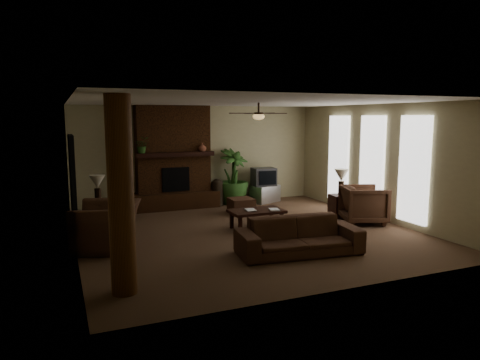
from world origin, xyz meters
name	(u,v)px	position (x,y,z in m)	size (l,w,h in m)	color
room_shell	(247,169)	(0.00, 0.00, 1.40)	(7.00, 7.00, 7.00)	brown
fireplace	(173,166)	(-0.80, 3.22, 1.16)	(2.40, 0.70, 2.80)	#4B2914
windows	(372,164)	(3.45, 0.20, 1.35)	(0.08, 3.65, 2.35)	white
log_column	(121,196)	(-2.95, -2.40, 1.40)	(0.36, 0.36, 2.80)	brown
doorway	(73,182)	(-3.44, 1.80, 1.05)	(0.10, 1.00, 2.10)	black
ceiling_fan	(259,115)	(0.40, 0.30, 2.53)	(1.35, 1.35, 0.37)	black
sofa	(299,230)	(0.28, -1.75, 0.44)	(2.26, 0.66, 0.88)	#4A2F1F
armchair_left	(107,218)	(-2.93, -0.02, 0.58)	(1.32, 0.86, 1.15)	#4A2F1F
armchair_right	(364,203)	(2.89, -0.27, 0.49)	(0.95, 0.89, 0.98)	#4A2F1F
coffee_table	(257,212)	(0.33, 0.22, 0.37)	(1.20, 0.70, 0.43)	black
ottoman	(241,206)	(0.62, 1.81, 0.20)	(0.60, 0.60, 0.40)	#4A2F1F
tv_stand	(265,194)	(1.88, 3.00, 0.25)	(0.85, 0.50, 0.50)	#B6B6B9
tv	(264,177)	(1.82, 2.97, 0.76)	(0.68, 0.57, 0.52)	#3C3C3F
floor_vase	(217,191)	(0.40, 3.02, 0.43)	(0.34, 0.34, 0.77)	#2E241A
floor_plant	(233,189)	(0.91, 3.09, 0.45)	(0.89, 1.59, 0.89)	#315B24
side_table_left	(99,216)	(-2.93, 1.67, 0.28)	(0.50, 0.50, 0.55)	black
lamp_left	(97,184)	(-2.93, 1.71, 1.00)	(0.46, 0.46, 0.65)	black
side_table_right	(341,206)	(2.80, 0.52, 0.28)	(0.50, 0.50, 0.55)	black
lamp_right	(341,177)	(2.81, 0.54, 1.00)	(0.45, 0.45, 0.65)	black
mantel_plant	(142,147)	(-1.68, 2.94, 1.72)	(0.38, 0.42, 0.33)	#315B24
mantel_vase	(202,147)	(-0.05, 2.94, 1.67)	(0.22, 0.23, 0.22)	#99553D
book_a	(246,204)	(0.06, 0.21, 0.57)	(0.22, 0.03, 0.29)	#999999
book_b	(269,204)	(0.58, 0.09, 0.58)	(0.21, 0.02, 0.29)	#999999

